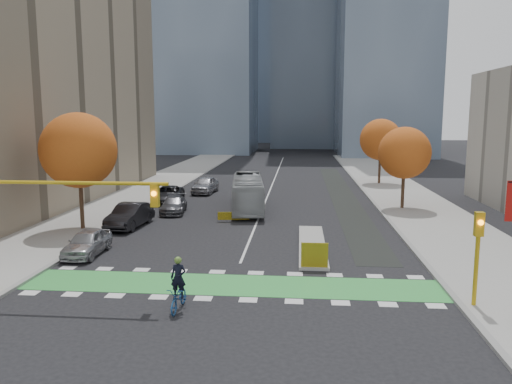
% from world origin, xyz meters
% --- Properties ---
extents(ground, '(300.00, 300.00, 0.00)m').
position_xyz_m(ground, '(0.00, 0.00, 0.00)').
color(ground, black).
rests_on(ground, ground).
extents(sidewalk_west, '(7.00, 120.00, 0.15)m').
position_xyz_m(sidewalk_west, '(-13.50, 20.00, 0.07)').
color(sidewalk_west, gray).
rests_on(sidewalk_west, ground).
extents(sidewalk_east, '(7.00, 120.00, 0.15)m').
position_xyz_m(sidewalk_east, '(13.50, 20.00, 0.07)').
color(sidewalk_east, gray).
rests_on(sidewalk_east, ground).
extents(curb_west, '(0.30, 120.00, 0.16)m').
position_xyz_m(curb_west, '(-10.00, 20.00, 0.07)').
color(curb_west, gray).
rests_on(curb_west, ground).
extents(curb_east, '(0.30, 120.00, 0.16)m').
position_xyz_m(curb_east, '(10.00, 20.00, 0.07)').
color(curb_east, gray).
rests_on(curb_east, ground).
extents(bike_crossing, '(20.00, 3.00, 0.01)m').
position_xyz_m(bike_crossing, '(0.00, 1.50, 0.01)').
color(bike_crossing, green).
rests_on(bike_crossing, ground).
extents(centre_line, '(0.15, 70.00, 0.01)m').
position_xyz_m(centre_line, '(0.00, 40.00, 0.01)').
color(centre_line, silver).
rests_on(centre_line, ground).
extents(bike_lane_paint, '(2.50, 50.00, 0.01)m').
position_xyz_m(bike_lane_paint, '(7.50, 30.00, 0.01)').
color(bike_lane_paint, black).
rests_on(bike_lane_paint, ground).
extents(median_island, '(1.60, 10.00, 0.16)m').
position_xyz_m(median_island, '(4.00, 9.00, 0.08)').
color(median_island, gray).
rests_on(median_island, ground).
extents(hazard_board, '(1.40, 0.12, 1.30)m').
position_xyz_m(hazard_board, '(4.00, 4.20, 0.80)').
color(hazard_board, yellow).
rests_on(hazard_board, median_island).
extents(tower_ne, '(18.00, 24.00, 60.00)m').
position_xyz_m(tower_ne, '(20.00, 85.00, 30.00)').
color(tower_ne, '#47566B').
rests_on(tower_ne, ground).
extents(tower_far, '(26.00, 26.00, 80.00)m').
position_xyz_m(tower_far, '(-4.00, 140.00, 40.00)').
color(tower_far, '#47566B').
rests_on(tower_far, ground).
extents(tree_west, '(5.20, 5.20, 8.22)m').
position_xyz_m(tree_west, '(-12.00, 12.00, 5.62)').
color(tree_west, '#332114').
rests_on(tree_west, ground).
extents(tree_east_near, '(4.40, 4.40, 7.08)m').
position_xyz_m(tree_east_near, '(12.00, 22.00, 4.86)').
color(tree_east_near, '#332114').
rests_on(tree_east_near, ground).
extents(tree_east_far, '(4.80, 4.80, 7.65)m').
position_xyz_m(tree_east_far, '(12.50, 38.00, 5.24)').
color(tree_east_far, '#332114').
rests_on(tree_east_far, ground).
extents(traffic_signal_west, '(8.53, 0.56, 5.20)m').
position_xyz_m(traffic_signal_west, '(-7.93, -0.51, 4.03)').
color(traffic_signal_west, '#BF9914').
rests_on(traffic_signal_west, ground).
extents(traffic_signal_east, '(0.35, 0.43, 4.10)m').
position_xyz_m(traffic_signal_east, '(10.50, -0.51, 2.73)').
color(traffic_signal_east, '#BF9914').
rests_on(traffic_signal_east, ground).
extents(cyclist, '(0.79, 2.01, 2.28)m').
position_xyz_m(cyclist, '(-1.75, -1.75, 0.76)').
color(cyclist, navy).
rests_on(cyclist, ground).
extents(bus, '(3.64, 10.80, 2.95)m').
position_xyz_m(bus, '(-1.22, 20.78, 1.47)').
color(bus, '#9EA3A6').
rests_on(bus, ground).
extents(parked_car_a, '(1.82, 4.38, 1.48)m').
position_xyz_m(parked_car_a, '(-9.00, 5.91, 0.74)').
color(parked_car_a, '#A4A5AA').
rests_on(parked_car_a, ground).
extents(parked_car_b, '(2.23, 5.33, 1.71)m').
position_xyz_m(parked_car_b, '(-9.00, 13.22, 0.86)').
color(parked_car_b, black).
rests_on(parked_car_b, ground).
extents(parked_car_c, '(2.46, 4.88, 1.36)m').
position_xyz_m(parked_car_c, '(-7.20, 18.81, 0.68)').
color(parked_car_c, '#49494E').
rests_on(parked_car_c, ground).
extents(parked_car_d, '(3.00, 5.60, 1.50)m').
position_xyz_m(parked_car_d, '(-9.00, 23.81, 0.75)').
color(parked_car_d, black).
rests_on(parked_car_d, ground).
extents(parked_car_e, '(2.43, 5.19, 1.72)m').
position_xyz_m(parked_car_e, '(-6.61, 29.63, 0.86)').
color(parked_car_e, '#A3A3A8').
rests_on(parked_car_e, ground).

